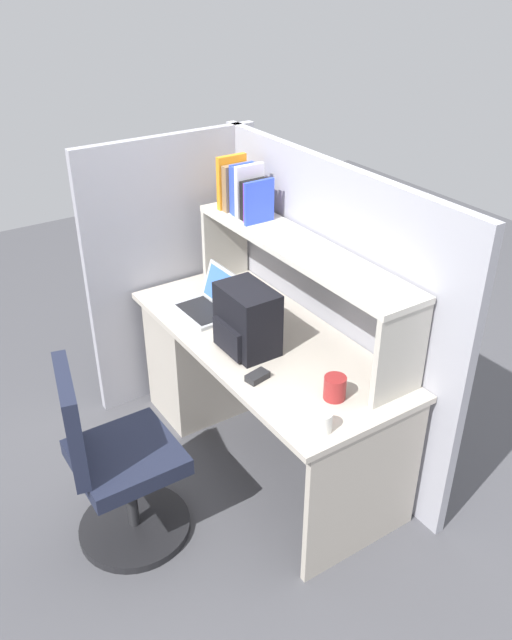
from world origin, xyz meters
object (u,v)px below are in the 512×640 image
at_px(snack_canister, 335,388).
at_px(office_chair, 115,470).
at_px(paper_cup, 323,422).
at_px(laptop, 211,303).
at_px(backpack, 246,320).
at_px(computer_mouse, 257,377).

relative_size(snack_canister, office_chair, 0.11).
height_order(paper_cup, office_chair, office_chair).
height_order(laptop, paper_cup, laptop).
bearing_deg(paper_cup, laptop, 174.07).
height_order(backpack, computer_mouse, backpack).
height_order(snack_canister, office_chair, office_chair).
relative_size(backpack, paper_cup, 3.70).
relative_size(computer_mouse, paper_cup, 1.22).
bearing_deg(paper_cup, office_chair, -131.99).
bearing_deg(laptop, paper_cup, -5.93).
bearing_deg(office_chair, laptop, -45.39).
xyz_separation_m(laptop, office_chair, (0.48, -0.78, -0.39)).
height_order(paper_cup, snack_canister, snack_canister).
bearing_deg(computer_mouse, paper_cup, -7.96).
xyz_separation_m(backpack, paper_cup, (0.68, -0.08, -0.11)).
height_order(laptop, backpack, backpack).
distance_m(laptop, snack_canister, 0.95).
bearing_deg(computer_mouse, office_chair, -115.84).
relative_size(paper_cup, office_chair, 0.09).
relative_size(backpack, snack_canister, 3.01).
bearing_deg(backpack, snack_canister, 10.61).
xyz_separation_m(paper_cup, snack_canister, (-0.14, 0.18, 0.01)).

